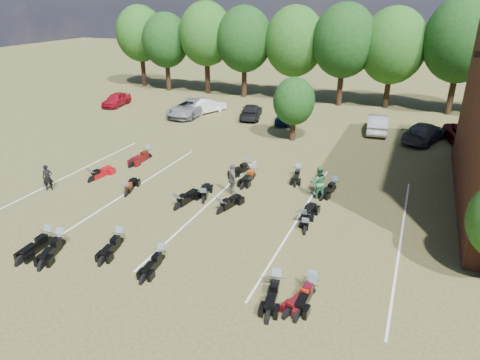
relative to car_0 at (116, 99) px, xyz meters
The scene contains 34 objects.
ground 29.29m from the car_0, 41.47° to the right, with size 160.00×160.00×0.00m, color brown.
car_0 is the anchor object (origin of this frame).
car_1 9.80m from the car_0, ahead, with size 1.50×4.30×1.42m, color silver.
car_2 8.87m from the car_0, ahead, with size 2.52×5.48×1.52m, color gray.
car_3 14.57m from the car_0, ahead, with size 1.79×4.40×1.28m, color black.
car_4 18.04m from the car_0, ahead, with size 1.63×4.06×1.38m, color #0B1F50.
car_5 25.87m from the car_0, ahead, with size 1.59×4.57×1.50m, color beige.
car_6 32.51m from the car_0, ahead, with size 2.45×5.32×1.48m, color #5C0511.
car_7 29.50m from the car_0, ahead, with size 2.07×5.09×1.48m, color #343439.
person_black 20.86m from the car_0, 62.83° to the right, with size 0.57×0.37×1.55m, color black.
person_green 27.73m from the car_0, 28.98° to the right, with size 0.91×0.71×1.88m, color #296E41.
person_grey 24.72m from the car_0, 37.20° to the right, with size 1.12×0.46×1.91m, color #615C53.
motorcycle_0 27.00m from the car_0, 58.76° to the right, with size 0.73×2.31×1.29m, color black, non-canonical shape.
motorcycle_1 27.73m from the car_0, 52.02° to the right, with size 0.69×2.18×1.21m, color black, non-canonical shape.
motorcycle_2 27.36m from the car_0, 57.43° to the right, with size 0.73×2.29×1.28m, color black, non-canonical shape.
motorcycle_3 29.63m from the car_0, 48.74° to the right, with size 0.66×2.06×1.15m, color black, non-canonical shape.
motorcycle_4 33.26m from the car_0, 41.95° to the right, with size 0.73×2.31×1.29m, color black, non-canonical shape.
motorcycle_5 33.94m from the car_0, 39.96° to the right, with size 0.72×2.26×1.26m, color black, non-canonical shape.
motorcycle_6 34.10m from the car_0, 40.20° to the right, with size 0.67×2.10×1.17m, color #4A0A0E, non-canonical shape.
motorcycle_7 19.84m from the car_0, 56.54° to the right, with size 0.73×2.29×1.28m, color maroon, non-canonical shape.
motorcycle_8 22.39m from the car_0, 50.84° to the right, with size 0.69×2.17×1.21m, color black, non-canonical shape.
motorcycle_9 25.01m from the car_0, 44.96° to the right, with size 0.77×2.40×1.34m, color black, non-canonical shape.
motorcycle_10 24.80m from the car_0, 41.44° to the right, with size 0.70×2.19×1.22m, color black, non-canonical shape.
motorcycle_11 26.40m from the car_0, 40.67° to the right, with size 0.73×2.29×1.28m, color black, non-canonical shape.
motorcycle_12 30.21m from the car_0, 35.38° to the right, with size 0.68×2.12×1.18m, color black, non-canonical shape.
motorcycle_13 29.57m from the car_0, 34.66° to the right, with size 0.76×2.40×1.34m, color black, non-canonical shape.
motorcycle_14 16.74m from the car_0, 44.99° to the right, with size 0.78×2.44×1.36m, color #500B0F, non-canonical shape.
motorcycle_17 23.31m from the car_0, 31.52° to the right, with size 0.75×2.35×1.31m, color black, non-canonical shape.
motorcycle_18 22.08m from the car_0, 30.40° to the right, with size 0.70×2.18×1.22m, color black, non-canonical shape.
motorcycle_19 24.90m from the car_0, 25.90° to the right, with size 0.66×2.09×1.16m, color black, non-canonical shape.
motorcycle_20 27.67m from the car_0, 25.86° to the right, with size 0.68×2.14×1.19m, color black, non-canonical shape.
tree_line 23.72m from the car_0, 24.64° to the left, with size 56.00×6.00×9.79m.
young_tree_midfield 20.46m from the car_0, 11.04° to the right, with size 3.20×3.20×4.70m.
parking_lines 25.06m from the car_0, 40.87° to the right, with size 20.10×14.00×0.01m.
Camera 1 is at (6.77, -15.83, 10.52)m, focal length 32.00 mm.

